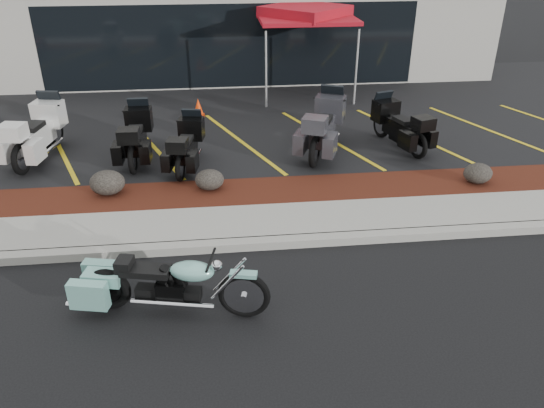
{
  "coord_description": "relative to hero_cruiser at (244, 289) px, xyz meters",
  "views": [
    {
      "loc": [
        -0.59,
        -6.87,
        4.98
      ],
      "look_at": [
        0.3,
        1.2,
        0.68
      ],
      "focal_mm": 35.0,
      "sensor_mm": 36.0,
      "label": 1
    }
  ],
  "objects": [
    {
      "name": "dealership_building",
      "position": [
        0.33,
        15.39,
        1.51
      ],
      "size": [
        18.0,
        8.16,
        4.0
      ],
      "color": "#ACA89C",
      "rests_on": "ground"
    },
    {
      "name": "ground",
      "position": [
        0.33,
        0.92,
        -0.49
      ],
      "size": [
        90.0,
        90.0,
        0.0
      ],
      "primitive_type": "plane",
      "color": "black",
      "rests_on": "ground"
    },
    {
      "name": "mulch_bed",
      "position": [
        0.33,
        3.72,
        -0.41
      ],
      "size": [
        24.0,
        1.2,
        0.16
      ],
      "primitive_type": "cube",
      "color": "#350D0C",
      "rests_on": "ground"
    },
    {
      "name": "boulder_right",
      "position": [
        5.11,
        3.58,
        -0.12
      ],
      "size": [
        0.6,
        0.5,
        0.42
      ],
      "primitive_type": "ellipsoid",
      "color": "black",
      "rests_on": "mulch_bed"
    },
    {
      "name": "popup_canopy",
      "position": [
        2.57,
        10.62,
        2.07
      ],
      "size": [
        3.65,
        3.65,
        2.66
      ],
      "rotation": [
        0.0,
        0.0,
        -0.34
      ],
      "color": "silver",
      "rests_on": "upper_lot"
    },
    {
      "name": "traffic_cone",
      "position": [
        -0.75,
        8.66,
        -0.09
      ],
      "size": [
        0.39,
        0.39,
        0.5
      ],
      "primitive_type": "cone",
      "rotation": [
        0.0,
        0.0,
        -0.33
      ],
      "color": "#F93B08",
      "rests_on": "upper_lot"
    },
    {
      "name": "touring_black_mid",
      "position": [
        -0.82,
        5.77,
        0.22
      ],
      "size": [
        1.08,
        2.04,
        1.13
      ],
      "primitive_type": null,
      "rotation": [
        0.0,
        0.0,
        1.39
      ],
      "color": "black",
      "rests_on": "upper_lot"
    },
    {
      "name": "touring_white",
      "position": [
        -4.18,
        6.78,
        0.34
      ],
      "size": [
        1.3,
        2.48,
        1.37
      ],
      "primitive_type": null,
      "rotation": [
        0.0,
        0.0,
        1.39
      ],
      "color": "silver",
      "rests_on": "upper_lot"
    },
    {
      "name": "boulder_left",
      "position": [
        -2.49,
        3.89,
        -0.09
      ],
      "size": [
        0.7,
        0.58,
        0.49
      ],
      "primitive_type": "ellipsoid",
      "color": "black",
      "rests_on": "mulch_bed"
    },
    {
      "name": "curb",
      "position": [
        0.33,
        1.82,
        -0.42
      ],
      "size": [
        24.0,
        0.25,
        0.15
      ],
      "primitive_type": "cube",
      "color": "gray",
      "rests_on": "ground"
    },
    {
      "name": "hero_cruiser",
      "position": [
        0.0,
        0.0,
        0.0
      ],
      "size": [
        2.89,
        1.29,
        0.99
      ],
      "primitive_type": null,
      "rotation": [
        0.0,
        0.0,
        -0.21
      ],
      "color": "#79BDAF",
      "rests_on": "ground"
    },
    {
      "name": "touring_black_rear",
      "position": [
        3.88,
        6.44,
        0.26
      ],
      "size": [
        1.37,
        2.2,
        1.2
      ],
      "primitive_type": null,
      "rotation": [
        0.0,
        0.0,
        1.87
      ],
      "color": "black",
      "rests_on": "upper_lot"
    },
    {
      "name": "boulder_mid",
      "position": [
        -0.46,
        3.89,
        -0.12
      ],
      "size": [
        0.59,
        0.49,
        0.42
      ],
      "primitive_type": "ellipsoid",
      "color": "black",
      "rests_on": "mulch_bed"
    },
    {
      "name": "sidewalk",
      "position": [
        0.33,
        2.52,
        -0.42
      ],
      "size": [
        24.0,
        1.2,
        0.15
      ],
      "primitive_type": "cube",
      "color": "gray",
      "rests_on": "ground"
    },
    {
      "name": "touring_grey",
      "position": [
        2.56,
        6.39,
        0.36
      ],
      "size": [
        1.81,
        2.59,
        1.41
      ],
      "primitive_type": null,
      "rotation": [
        0.0,
        0.0,
        1.16
      ],
      "color": "#323237",
      "rests_on": "upper_lot"
    },
    {
      "name": "upper_lot",
      "position": [
        0.33,
        9.12,
        -0.42
      ],
      "size": [
        26.0,
        9.6,
        0.15
      ],
      "primitive_type": "cube",
      "color": "black",
      "rests_on": "ground"
    },
    {
      "name": "touring_black_front",
      "position": [
        -2.08,
        6.41,
        0.28
      ],
      "size": [
        0.85,
        2.14,
        1.24
      ],
      "primitive_type": null,
      "rotation": [
        0.0,
        0.0,
        1.55
      ],
      "color": "black",
      "rests_on": "upper_lot"
    }
  ]
}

